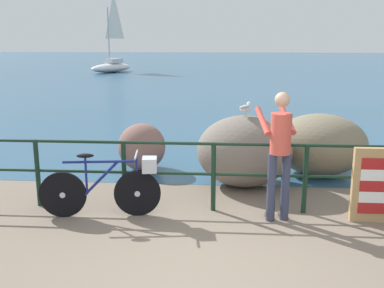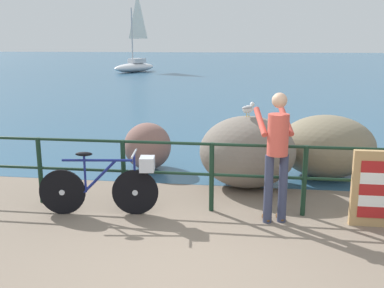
% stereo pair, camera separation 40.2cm
% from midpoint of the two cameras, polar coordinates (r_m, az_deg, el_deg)
% --- Properties ---
extents(ground_plane, '(120.00, 120.00, 0.10)m').
position_cam_midpoint_polar(ground_plane, '(24.41, 6.94, 7.15)').
color(ground_plane, '#756656').
extents(sea_surface, '(120.00, 90.00, 0.01)m').
position_cam_midpoint_polar(sea_surface, '(52.36, 7.48, 10.32)').
color(sea_surface, '#2D5675').
rests_on(sea_surface, ground_plane).
extents(promenade_railing, '(7.92, 0.07, 1.02)m').
position_cam_midpoint_polar(promenade_railing, '(6.41, 4.33, -3.23)').
color(promenade_railing, black).
rests_on(promenade_railing, ground_plane).
extents(bicycle, '(1.69, 0.48, 0.92)m').
position_cam_midpoint_polar(bicycle, '(6.39, -8.83, -4.99)').
color(bicycle, black).
rests_on(bicycle, ground_plane).
extents(person_at_railing, '(0.55, 0.67, 1.78)m').
position_cam_midpoint_polar(person_at_railing, '(6.07, 12.68, -0.96)').
color(person_at_railing, '#333851').
rests_on(person_at_railing, ground_plane).
extents(folded_deckchair_stack, '(0.84, 0.10, 1.04)m').
position_cam_midpoint_polar(folded_deckchair_stack, '(6.50, 25.05, -5.29)').
color(folded_deckchair_stack, tan).
rests_on(folded_deckchair_stack, ground_plane).
extents(breakwater_boulder_main, '(1.62, 1.39, 1.21)m').
position_cam_midpoint_polar(breakwater_boulder_main, '(7.58, 8.61, -1.01)').
color(breakwater_boulder_main, slate).
rests_on(breakwater_boulder_main, ground).
extents(breakwater_boulder_left, '(0.90, 0.90, 0.90)m').
position_cam_midpoint_polar(breakwater_boulder_left, '(8.58, -4.38, -0.29)').
color(breakwater_boulder_left, '#835D54').
rests_on(breakwater_boulder_left, ground).
extents(breakwater_boulder_right, '(1.73, 1.52, 1.13)m').
position_cam_midpoint_polar(breakwater_boulder_right, '(8.51, 18.13, -0.26)').
color(breakwater_boulder_right, '#7C7059').
rests_on(breakwater_boulder_right, ground).
extents(seagull, '(0.25, 0.32, 0.23)m').
position_cam_midpoint_polar(seagull, '(7.40, 8.76, 4.53)').
color(seagull, gold).
rests_on(seagull, breakwater_boulder_main).
extents(sailboat, '(3.12, 4.52, 6.16)m').
position_cam_midpoint_polar(sailboat, '(36.10, -6.99, 10.25)').
color(sailboat, white).
rests_on(sailboat, sea_surface).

